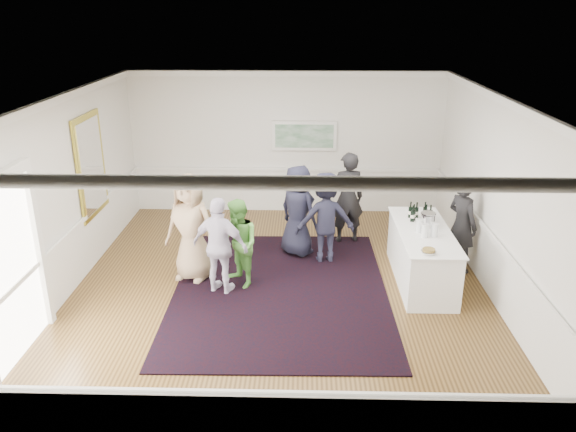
{
  "coord_description": "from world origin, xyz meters",
  "views": [
    {
      "loc": [
        0.37,
        -8.4,
        4.51
      ],
      "look_at": [
        0.14,
        0.2,
        1.27
      ],
      "focal_mm": 35.0,
      "sensor_mm": 36.0,
      "label": 1
    }
  ],
  "objects_px": {
    "bartender": "(462,225)",
    "guest_dark_a": "(325,218)",
    "ice_bucket": "(428,220)",
    "nut_bowl": "(429,251)",
    "serving_table": "(422,255)",
    "guest_green": "(239,244)",
    "guest_lilac": "(220,246)",
    "guest_dark_b": "(347,198)",
    "guest_tan": "(191,227)",
    "guest_navy": "(298,211)"
  },
  "relations": [
    {
      "from": "guest_green",
      "to": "guest_lilac",
      "type": "relative_size",
      "value": 0.92
    },
    {
      "from": "bartender",
      "to": "guest_lilac",
      "type": "height_order",
      "value": "bartender"
    },
    {
      "from": "guest_tan",
      "to": "guest_dark_b",
      "type": "height_order",
      "value": "guest_tan"
    },
    {
      "from": "ice_bucket",
      "to": "guest_green",
      "type": "bearing_deg",
      "value": -172.22
    },
    {
      "from": "bartender",
      "to": "guest_lilac",
      "type": "xyz_separation_m",
      "value": [
        -4.16,
        -0.96,
        -0.04
      ]
    },
    {
      "from": "guest_tan",
      "to": "guest_green",
      "type": "xyz_separation_m",
      "value": [
        0.84,
        -0.26,
        -0.19
      ]
    },
    {
      "from": "guest_tan",
      "to": "guest_lilac",
      "type": "relative_size",
      "value": 1.15
    },
    {
      "from": "serving_table",
      "to": "guest_tan",
      "type": "bearing_deg",
      "value": 180.0
    },
    {
      "from": "serving_table",
      "to": "guest_dark_b",
      "type": "relative_size",
      "value": 1.26
    },
    {
      "from": "bartender",
      "to": "nut_bowl",
      "type": "height_order",
      "value": "bartender"
    },
    {
      "from": "nut_bowl",
      "to": "guest_dark_a",
      "type": "bearing_deg",
      "value": 130.93
    },
    {
      "from": "bartender",
      "to": "guest_dark_a",
      "type": "relative_size",
      "value": 1.02
    },
    {
      "from": "guest_green",
      "to": "guest_dark_a",
      "type": "bearing_deg",
      "value": 87.89
    },
    {
      "from": "bartender",
      "to": "guest_green",
      "type": "relative_size",
      "value": 1.14
    },
    {
      "from": "bartender",
      "to": "ice_bucket",
      "type": "height_order",
      "value": "bartender"
    },
    {
      "from": "guest_green",
      "to": "guest_dark_a",
      "type": "xyz_separation_m",
      "value": [
        1.49,
        1.04,
        0.09
      ]
    },
    {
      "from": "serving_table",
      "to": "guest_green",
      "type": "relative_size",
      "value": 1.53
    },
    {
      "from": "guest_lilac",
      "to": "nut_bowl",
      "type": "relative_size",
      "value": 6.98
    },
    {
      "from": "bartender",
      "to": "ice_bucket",
      "type": "xyz_separation_m",
      "value": [
        -0.67,
        -0.28,
        0.19
      ]
    },
    {
      "from": "guest_dark_a",
      "to": "nut_bowl",
      "type": "bearing_deg",
      "value": 122.81
    },
    {
      "from": "serving_table",
      "to": "nut_bowl",
      "type": "relative_size",
      "value": 9.84
    },
    {
      "from": "serving_table",
      "to": "ice_bucket",
      "type": "xyz_separation_m",
      "value": [
        0.09,
        0.18,
        0.58
      ]
    },
    {
      "from": "bartender",
      "to": "guest_dark_a",
      "type": "distance_m",
      "value": 2.42
    },
    {
      "from": "serving_table",
      "to": "guest_dark_a",
      "type": "bearing_deg",
      "value": 154.35
    },
    {
      "from": "guest_dark_b",
      "to": "guest_dark_a",
      "type": "bearing_deg",
      "value": 51.08
    },
    {
      "from": "bartender",
      "to": "ice_bucket",
      "type": "bearing_deg",
      "value": 82.24
    },
    {
      "from": "bartender",
      "to": "ice_bucket",
      "type": "distance_m",
      "value": 0.75
    },
    {
      "from": "guest_tan",
      "to": "guest_dark_a",
      "type": "xyz_separation_m",
      "value": [
        2.33,
        0.79,
        -0.1
      ]
    },
    {
      "from": "guest_dark_a",
      "to": "guest_dark_b",
      "type": "height_order",
      "value": "guest_dark_b"
    },
    {
      "from": "ice_bucket",
      "to": "guest_lilac",
      "type": "bearing_deg",
      "value": -168.88
    },
    {
      "from": "guest_green",
      "to": "guest_lilac",
      "type": "distance_m",
      "value": 0.37
    },
    {
      "from": "guest_navy",
      "to": "serving_table",
      "type": "bearing_deg",
      "value": -163.88
    },
    {
      "from": "nut_bowl",
      "to": "serving_table",
      "type": "bearing_deg",
      "value": 82.69
    },
    {
      "from": "bartender",
      "to": "guest_green",
      "type": "bearing_deg",
      "value": 70.28
    },
    {
      "from": "serving_table",
      "to": "nut_bowl",
      "type": "xyz_separation_m",
      "value": [
        -0.12,
        -0.96,
        0.51
      ]
    },
    {
      "from": "guest_dark_b",
      "to": "guest_navy",
      "type": "bearing_deg",
      "value": 20.82
    },
    {
      "from": "ice_bucket",
      "to": "nut_bowl",
      "type": "bearing_deg",
      "value": -100.59
    },
    {
      "from": "guest_green",
      "to": "nut_bowl",
      "type": "height_order",
      "value": "guest_green"
    },
    {
      "from": "guest_navy",
      "to": "guest_dark_a",
      "type": "bearing_deg",
      "value": -167.32
    },
    {
      "from": "guest_navy",
      "to": "ice_bucket",
      "type": "bearing_deg",
      "value": -159.05
    },
    {
      "from": "nut_bowl",
      "to": "guest_navy",
      "type": "bearing_deg",
      "value": 134.71
    },
    {
      "from": "guest_lilac",
      "to": "guest_green",
      "type": "bearing_deg",
      "value": -118.81
    },
    {
      "from": "guest_green",
      "to": "guest_navy",
      "type": "bearing_deg",
      "value": 106.6
    },
    {
      "from": "guest_tan",
      "to": "guest_green",
      "type": "distance_m",
      "value": 0.9
    },
    {
      "from": "guest_dark_b",
      "to": "guest_navy",
      "type": "relative_size",
      "value": 1.06
    },
    {
      "from": "serving_table",
      "to": "guest_navy",
      "type": "distance_m",
      "value": 2.44
    },
    {
      "from": "guest_lilac",
      "to": "guest_dark_b",
      "type": "xyz_separation_m",
      "value": [
        2.22,
        2.22,
        0.1
      ]
    },
    {
      "from": "guest_tan",
      "to": "guest_lilac",
      "type": "distance_m",
      "value": 0.77
    },
    {
      "from": "serving_table",
      "to": "guest_tan",
      "type": "relative_size",
      "value": 1.23
    },
    {
      "from": "serving_table",
      "to": "guest_navy",
      "type": "height_order",
      "value": "guest_navy"
    }
  ]
}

